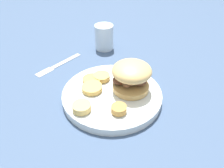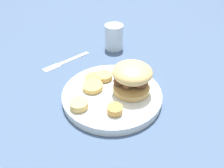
{
  "view_description": "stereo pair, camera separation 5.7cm",
  "coord_description": "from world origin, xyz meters",
  "px_view_note": "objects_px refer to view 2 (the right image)",
  "views": [
    {
      "loc": [
        -0.44,
        0.1,
        0.4
      ],
      "look_at": [
        0.0,
        0.0,
        0.05
      ],
      "focal_mm": 35.0,
      "sensor_mm": 36.0,
      "label": 1
    },
    {
      "loc": [
        -0.45,
        0.04,
        0.4
      ],
      "look_at": [
        0.0,
        0.0,
        0.05
      ],
      "focal_mm": 35.0,
      "sensor_mm": 36.0,
      "label": 2
    }
  ],
  "objects_px": {
    "sandwich": "(131,77)",
    "dinner_plate": "(112,94)",
    "fork": "(66,61)",
    "drinking_glass": "(114,37)"
  },
  "relations": [
    {
      "from": "sandwich",
      "to": "drinking_glass",
      "type": "relative_size",
      "value": 1.29
    },
    {
      "from": "fork",
      "to": "drinking_glass",
      "type": "xyz_separation_m",
      "value": [
        0.08,
        -0.17,
        0.04
      ]
    },
    {
      "from": "sandwich",
      "to": "dinner_plate",
      "type": "bearing_deg",
      "value": 94.85
    },
    {
      "from": "drinking_glass",
      "to": "sandwich",
      "type": "bearing_deg",
      "value": -176.15
    },
    {
      "from": "fork",
      "to": "drinking_glass",
      "type": "height_order",
      "value": "drinking_glass"
    },
    {
      "from": "dinner_plate",
      "to": "fork",
      "type": "relative_size",
      "value": 1.75
    },
    {
      "from": "dinner_plate",
      "to": "sandwich",
      "type": "xyz_separation_m",
      "value": [
        0.0,
        -0.05,
        0.05
      ]
    },
    {
      "from": "sandwich",
      "to": "drinking_glass",
      "type": "distance_m",
      "value": 0.28
    },
    {
      "from": "dinner_plate",
      "to": "fork",
      "type": "distance_m",
      "value": 0.24
    },
    {
      "from": "fork",
      "to": "dinner_plate",
      "type": "bearing_deg",
      "value": -145.13
    }
  ]
}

